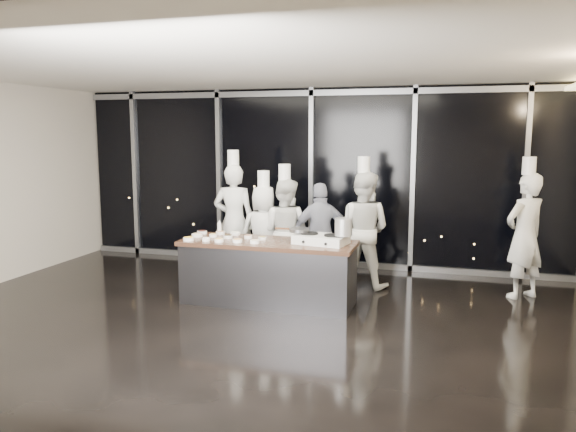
% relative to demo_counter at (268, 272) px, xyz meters
% --- Properties ---
extents(ground, '(9.00, 9.00, 0.00)m').
position_rel_demo_counter_xyz_m(ground, '(0.00, -0.90, -0.45)').
color(ground, black).
rests_on(ground, ground).
extents(room_shell, '(9.02, 7.02, 3.21)m').
position_rel_demo_counter_xyz_m(room_shell, '(0.18, -0.90, 1.79)').
color(room_shell, '#BFB4A3').
rests_on(room_shell, ground).
extents(window_wall, '(8.90, 0.11, 3.20)m').
position_rel_demo_counter_xyz_m(window_wall, '(0.00, 2.53, 1.14)').
color(window_wall, black).
rests_on(window_wall, ground).
extents(demo_counter, '(2.46, 0.86, 0.90)m').
position_rel_demo_counter_xyz_m(demo_counter, '(0.00, 0.00, 0.00)').
color(demo_counter, '#35353A').
rests_on(demo_counter, ground).
extents(stove, '(0.77, 0.55, 0.14)m').
position_rel_demo_counter_xyz_m(stove, '(0.76, 0.02, 0.51)').
color(stove, silver).
rests_on(stove, demo_counter).
extents(frying_pan, '(0.51, 0.33, 0.05)m').
position_rel_demo_counter_xyz_m(frying_pan, '(0.42, 0.08, 0.61)').
color(frying_pan, slate).
rests_on(frying_pan, stove).
extents(stock_pot, '(0.27, 0.27, 0.23)m').
position_rel_demo_counter_xyz_m(stock_pot, '(1.08, -0.04, 0.70)').
color(stock_pot, '#BBBBBD').
rests_on(stock_pot, stove).
extents(prep_bowls, '(1.16, 0.74, 0.05)m').
position_rel_demo_counter_xyz_m(prep_bowls, '(-0.70, 0.00, 0.47)').
color(prep_bowls, white).
rests_on(prep_bowls, demo_counter).
extents(squeeze_bottle, '(0.06, 0.06, 0.21)m').
position_rel_demo_counter_xyz_m(squeeze_bottle, '(-0.88, 0.34, 0.55)').
color(squeeze_bottle, white).
rests_on(squeeze_bottle, demo_counter).
extents(chef_far_left, '(0.74, 0.53, 2.13)m').
position_rel_demo_counter_xyz_m(chef_far_left, '(-1.00, 1.23, 0.51)').
color(chef_far_left, silver).
rests_on(chef_far_left, ground).
extents(chef_left, '(0.87, 0.66, 1.81)m').
position_rel_demo_counter_xyz_m(chef_left, '(-0.43, 1.07, 0.35)').
color(chef_left, silver).
rests_on(chef_left, ground).
extents(chef_center, '(0.89, 0.73, 1.92)m').
position_rel_demo_counter_xyz_m(chef_center, '(-0.09, 1.10, 0.40)').
color(chef_center, silver).
rests_on(chef_center, ground).
extents(guest, '(1.04, 0.75, 1.63)m').
position_rel_demo_counter_xyz_m(guest, '(0.49, 1.16, 0.36)').
color(guest, '#121933').
rests_on(guest, ground).
extents(chef_right, '(0.99, 0.84, 2.05)m').
position_rel_demo_counter_xyz_m(chef_right, '(1.14, 1.26, 0.46)').
color(chef_right, silver).
rests_on(chef_right, ground).
extents(chef_side, '(0.80, 0.77, 2.07)m').
position_rel_demo_counter_xyz_m(chef_side, '(3.49, 1.32, 0.48)').
color(chef_side, silver).
rests_on(chef_side, ground).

